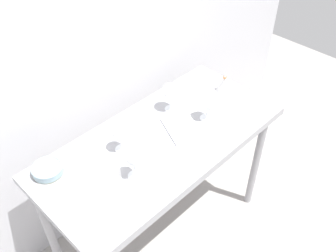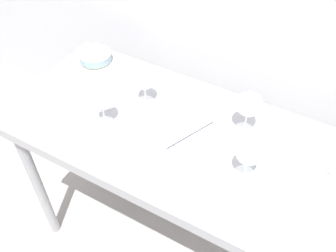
# 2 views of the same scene
# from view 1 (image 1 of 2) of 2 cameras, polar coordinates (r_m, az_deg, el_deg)

# --- Properties ---
(ground_plane) EXTENTS (6.00, 6.00, 0.00)m
(ground_plane) POSITION_cam_1_polar(r_m,az_deg,el_deg) (2.73, -0.82, -15.66)
(ground_plane) COLOR #99948F
(back_wall) EXTENTS (3.80, 0.04, 2.60)m
(back_wall) POSITION_cam_1_polar(r_m,az_deg,el_deg) (2.11, -10.80, 12.64)
(back_wall) COLOR #BBBBC0
(back_wall) RESTS_ON ground_plane
(steel_counter) EXTENTS (1.40, 0.65, 0.90)m
(steel_counter) POSITION_cam_1_polar(r_m,az_deg,el_deg) (2.11, -0.90, -3.99)
(steel_counter) COLOR #98989D
(steel_counter) RESTS_ON ground_plane
(wine_glass_far_right) EXTENTS (0.10, 0.10, 0.18)m
(wine_glass_far_right) POSITION_cam_1_polar(r_m,az_deg,el_deg) (2.14, 0.48, 5.25)
(wine_glass_far_right) COLOR white
(wine_glass_far_right) RESTS_ON steel_counter
(wine_glass_near_left) EXTENTS (0.08, 0.08, 0.17)m
(wine_glass_near_left) POSITION_cam_1_polar(r_m,az_deg,el_deg) (1.76, -5.19, -4.85)
(wine_glass_near_left) COLOR white
(wine_glass_near_left) RESTS_ON steel_counter
(wine_glass_far_left) EXTENTS (0.08, 0.08, 0.16)m
(wine_glass_far_left) POSITION_cam_1_polar(r_m,az_deg,el_deg) (1.91, -7.17, -1.13)
(wine_glass_far_left) COLOR white
(wine_glass_far_left) RESTS_ON steel_counter
(wine_glass_near_right) EXTENTS (0.09, 0.09, 0.16)m
(wine_glass_near_right) POSITION_cam_1_polar(r_m,az_deg,el_deg) (2.10, 5.98, 3.44)
(wine_glass_near_right) COLOR white
(wine_glass_near_right) RESTS_ON steel_counter
(open_notebook) EXTENTS (0.41, 0.35, 0.01)m
(open_notebook) POSITION_cam_1_polar(r_m,az_deg,el_deg) (2.06, 0.01, -1.08)
(open_notebook) COLOR white
(open_notebook) RESTS_ON steel_counter
(tasting_sheet_upper) EXTENTS (0.24, 0.31, 0.00)m
(tasting_sheet_upper) POSITION_cam_1_polar(r_m,az_deg,el_deg) (2.31, 3.44, 4.25)
(tasting_sheet_upper) COLOR white
(tasting_sheet_upper) RESTS_ON steel_counter
(tasting_sheet_lower) EXTENTS (0.27, 0.29, 0.00)m
(tasting_sheet_lower) POSITION_cam_1_polar(r_m,az_deg,el_deg) (1.87, -9.64, -7.64)
(tasting_sheet_lower) COLOR white
(tasting_sheet_lower) RESTS_ON steel_counter
(tasting_bowl) EXTENTS (0.15, 0.15, 0.05)m
(tasting_bowl) POSITION_cam_1_polar(r_m,az_deg,el_deg) (1.94, -17.69, -6.26)
(tasting_bowl) COLOR #DBCC66
(tasting_bowl) RESTS_ON steel_counter
(decanter_funnel) EXTENTS (0.09, 0.09, 0.15)m
(decanter_funnel) POSITION_cam_1_polar(r_m,az_deg,el_deg) (2.36, 8.42, 6.25)
(decanter_funnel) COLOR #B5B5B5
(decanter_funnel) RESTS_ON steel_counter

